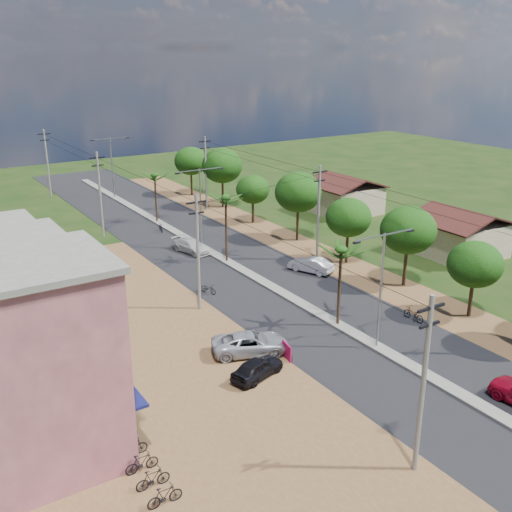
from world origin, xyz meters
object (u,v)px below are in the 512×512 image
at_px(car_white_far, 191,246).
at_px(roadside_sign, 287,351).
at_px(parked_scooter_row, 117,428).
at_px(car_silver_mid, 311,265).
at_px(moto_rider_east, 413,315).
at_px(car_parked_dark, 257,368).
at_px(car_parked_silver, 250,344).

distance_m(car_white_far, roadside_sign, 22.74).
height_order(car_white_far, parked_scooter_row, car_white_far).
xyz_separation_m(car_silver_mid, roadside_sign, (-10.93, -11.71, -0.12)).
bearing_deg(roadside_sign, moto_rider_east, 9.68).
height_order(car_silver_mid, car_parked_dark, car_silver_mid).
bearing_deg(moto_rider_east, car_white_far, -74.23).
bearing_deg(car_silver_mid, car_white_far, -82.05).
relative_size(car_parked_dark, moto_rider_east, 1.99).
distance_m(moto_rider_east, roadside_sign, 11.14).
relative_size(car_silver_mid, car_white_far, 0.93).
height_order(car_white_far, car_parked_dark, car_white_far).
bearing_deg(car_white_far, roadside_sign, -114.54).
bearing_deg(car_parked_silver, roadside_sign, -118.51).
bearing_deg(moto_rider_east, car_silver_mid, -89.76).
relative_size(car_white_far, car_parked_dark, 1.19).
bearing_deg(car_parked_dark, roadside_sign, -88.79).
relative_size(car_white_far, roadside_sign, 3.33).
bearing_deg(moto_rider_east, roadside_sign, -2.48).
distance_m(car_parked_silver, parked_scooter_row, 11.13).
bearing_deg(car_silver_mid, car_parked_dark, 18.97).
relative_size(car_parked_silver, roadside_sign, 3.82).
height_order(car_white_far, roadside_sign, car_white_far).
bearing_deg(parked_scooter_row, car_parked_silver, 20.06).
distance_m(car_parked_silver, roadside_sign, 2.45).
distance_m(car_white_far, moto_rider_east, 23.62).
xyz_separation_m(car_silver_mid, parked_scooter_row, (-22.95, -13.65, -0.17)).
relative_size(car_parked_silver, car_parked_dark, 1.36).
height_order(car_parked_silver, parked_scooter_row, car_parked_silver).
height_order(car_parked_silver, roadside_sign, car_parked_silver).
distance_m(moto_rider_east, parked_scooter_row, 23.21).
bearing_deg(car_white_far, moto_rider_east, -86.81).
relative_size(car_silver_mid, car_parked_silver, 0.81).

